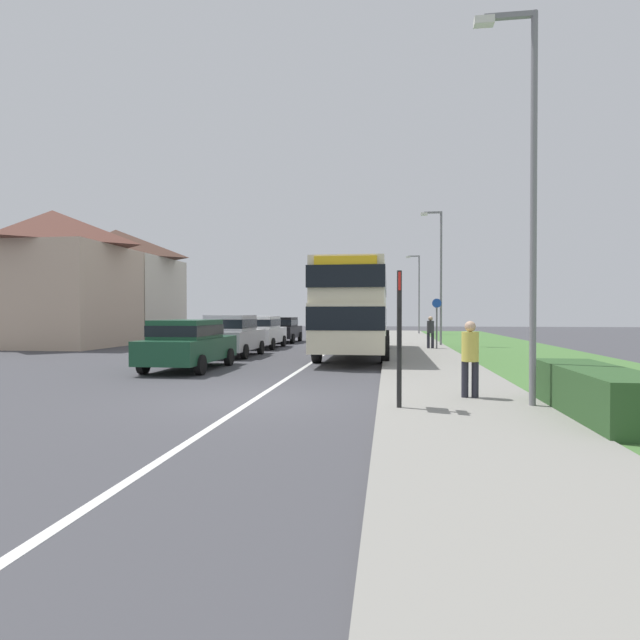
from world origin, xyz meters
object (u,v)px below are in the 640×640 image
at_px(parked_car_dark_green, 188,342).
at_px(street_lamp_near, 528,183).
at_px(parked_car_white, 262,331).
at_px(cycle_route_sign, 437,321).
at_px(street_lamp_mid, 439,269).
at_px(street_lamp_far, 418,289).
at_px(pedestrian_at_stop, 470,355).
at_px(parked_car_silver, 232,334).
at_px(pedestrian_walking_away, 431,331).
at_px(double_decker_bus, 356,306).
at_px(bus_stop_sign, 399,329).
at_px(parked_car_black, 283,329).

distance_m(parked_car_dark_green, street_lamp_near, 11.20).
distance_m(parked_car_white, cycle_route_sign, 8.86).
xyz_separation_m(street_lamp_mid, street_lamp_far, (-0.26, 15.53, -0.32)).
distance_m(pedestrian_at_stop, street_lamp_mid, 17.66).
bearing_deg(parked_car_silver, street_lamp_near, -50.43).
bearing_deg(parked_car_white, street_lamp_mid, 12.59).
distance_m(pedestrian_walking_away, cycle_route_sign, 0.55).
bearing_deg(street_lamp_mid, parked_car_dark_green, -126.50).
xyz_separation_m(double_decker_bus, cycle_route_sign, (3.66, 3.44, -0.72)).
height_order(parked_car_dark_green, bus_stop_sign, bus_stop_sign).
xyz_separation_m(parked_car_white, street_lamp_near, (9.05, -16.06, 3.32)).
relative_size(parked_car_white, street_lamp_mid, 0.60).
bearing_deg(pedestrian_walking_away, parked_car_silver, -152.59).
bearing_deg(bus_stop_sign, parked_car_dark_green, 135.80).
height_order(parked_car_white, pedestrian_at_stop, pedestrian_at_stop).
height_order(parked_car_silver, cycle_route_sign, cycle_route_sign).
distance_m(double_decker_bus, street_lamp_mid, 7.73).
xyz_separation_m(cycle_route_sign, street_lamp_far, (0.11, 18.37, 2.42)).
bearing_deg(double_decker_bus, bus_stop_sign, -82.83).
relative_size(pedestrian_at_stop, street_lamp_far, 0.25).
distance_m(parked_car_silver, street_lamp_mid, 12.08).
xyz_separation_m(parked_car_white, pedestrian_walking_away, (8.53, -0.65, 0.06)).
relative_size(parked_car_white, pedestrian_at_stop, 2.60).
height_order(parked_car_white, parked_car_black, parked_car_white).
distance_m(parked_car_white, parked_car_black, 5.26).
distance_m(bus_stop_sign, street_lamp_mid, 18.98).
height_order(parked_car_dark_green, parked_car_white, parked_car_white).
distance_m(parked_car_silver, bus_stop_sign, 13.34).
distance_m(parked_car_silver, pedestrian_walking_away, 9.64).
height_order(double_decker_bus, bus_stop_sign, double_decker_bus).
bearing_deg(street_lamp_near, parked_car_white, 119.39).
relative_size(double_decker_bus, parked_car_silver, 2.71).
bearing_deg(parked_car_silver, bus_stop_sign, -59.68).
bearing_deg(street_lamp_near, parked_car_black, 112.96).
bearing_deg(parked_car_white, street_lamp_near, -60.61).
xyz_separation_m(pedestrian_walking_away, street_lamp_far, (0.39, 18.23, 2.87)).
relative_size(parked_car_white, parked_car_black, 1.04).
xyz_separation_m(bus_stop_sign, street_lamp_near, (2.35, 0.52, 2.69)).
bearing_deg(pedestrian_at_stop, street_lamp_mid, 86.60).
bearing_deg(bus_stop_sign, cycle_route_sign, 82.40).
height_order(pedestrian_walking_away, street_lamp_mid, street_lamp_mid).
bearing_deg(double_decker_bus, cycle_route_sign, 43.22).
bearing_deg(bus_stop_sign, parked_car_black, 107.01).
bearing_deg(pedestrian_at_stop, parked_car_dark_green, 147.55).
bearing_deg(street_lamp_near, parked_car_dark_green, 146.65).
relative_size(double_decker_bus, street_lamp_far, 1.69).
distance_m(pedestrian_at_stop, cycle_route_sign, 14.53).
height_order(pedestrian_walking_away, bus_stop_sign, bus_stop_sign).
relative_size(parked_car_black, bus_stop_sign, 1.61).
height_order(double_decker_bus, street_lamp_mid, street_lamp_mid).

